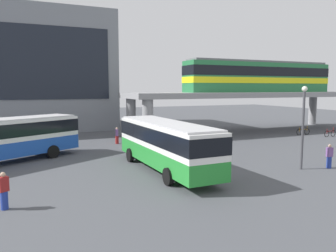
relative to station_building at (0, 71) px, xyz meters
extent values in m
plane|color=#47494F|center=(12.64, -18.80, -7.56)|extent=(120.00, 120.00, 0.00)
cube|color=slate|center=(0.00, 0.03, 0.00)|extent=(27.78, 14.29, 15.12)
cube|color=gray|center=(28.04, -14.47, -2.97)|extent=(30.48, 7.25, 0.60)
cylinder|color=gray|center=(14.00, -17.30, -5.42)|extent=(1.10, 1.10, 4.29)
cylinder|color=gray|center=(14.00, -11.65, -5.42)|extent=(1.10, 1.10, 4.29)
cylinder|color=gray|center=(42.08, -11.65, -5.42)|extent=(1.10, 1.10, 4.29)
cube|color=#26723F|center=(29.91, -14.47, -0.87)|extent=(20.11, 2.90, 3.60)
cube|color=yellow|center=(29.91, -14.47, -1.23)|extent=(20.17, 2.96, 0.70)
cube|color=black|center=(29.91, -14.47, -0.15)|extent=(20.17, 2.96, 1.10)
cube|color=slate|center=(29.91, -14.47, 1.05)|extent=(19.31, 2.61, 0.24)
cube|color=#268C33|center=(11.09, -28.73, -6.51)|extent=(2.84, 11.07, 1.10)
cube|color=white|center=(11.09, -28.73, -5.21)|extent=(2.84, 11.07, 1.50)
cube|color=black|center=(11.09, -28.73, -5.14)|extent=(2.88, 11.11, 0.96)
cube|color=silver|center=(11.09, -28.73, -4.40)|extent=(2.70, 10.52, 0.12)
cylinder|color=black|center=(9.73, -25.25, -7.06)|extent=(0.31, 1.01, 1.00)
cylinder|color=black|center=(12.23, -25.17, -7.06)|extent=(0.31, 1.01, 1.00)
cylinder|color=black|center=(9.94, -31.85, -7.06)|extent=(0.31, 1.01, 1.00)
cylinder|color=black|center=(12.44, -31.77, -7.06)|extent=(0.31, 1.01, 1.00)
cube|color=#1E4CB2|center=(1.33, -22.06, -6.51)|extent=(10.81, 7.57, 1.10)
cube|color=silver|center=(1.33, -22.06, -5.21)|extent=(10.81, 7.57, 1.50)
cube|color=black|center=(1.33, -22.06, -5.14)|extent=(10.87, 7.62, 0.96)
cube|color=silver|center=(1.33, -22.06, -4.40)|extent=(10.27, 7.19, 0.12)
cylinder|color=black|center=(4.62, -21.65, -7.06)|extent=(1.01, 0.73, 1.00)
cylinder|color=black|center=(3.40, -19.47, -7.06)|extent=(1.01, 0.73, 1.00)
torus|color=black|center=(19.84, -19.96, -7.22)|extent=(0.72, 0.29, 0.74)
torus|color=black|center=(18.85, -19.63, -7.22)|extent=(0.72, 0.29, 0.74)
cylinder|color=black|center=(19.34, -19.79, -6.94)|extent=(1.01, 0.38, 0.05)
cylinder|color=black|center=(18.85, -19.63, -6.92)|extent=(0.04, 0.04, 0.55)
cylinder|color=black|center=(19.84, -19.96, -6.87)|extent=(0.04, 0.04, 0.65)
torus|color=black|center=(32.91, -19.56, -7.22)|extent=(0.74, 0.15, 0.74)
torus|color=black|center=(31.86, -19.44, -7.22)|extent=(0.74, 0.15, 0.74)
cylinder|color=orange|center=(32.39, -19.50, -6.94)|extent=(1.05, 0.17, 0.05)
cylinder|color=orange|center=(31.86, -19.44, -6.92)|extent=(0.04, 0.04, 0.55)
cylinder|color=orange|center=(32.91, -19.56, -6.87)|extent=(0.04, 0.04, 0.65)
torus|color=black|center=(34.51, -21.81, -7.22)|extent=(0.74, 0.10, 0.74)
torus|color=black|center=(33.46, -21.87, -7.22)|extent=(0.74, 0.10, 0.74)
cylinder|color=#B21E1E|center=(33.98, -21.84, -6.94)|extent=(1.05, 0.11, 0.05)
cylinder|color=#B21E1E|center=(33.46, -21.87, -6.92)|extent=(0.04, 0.04, 0.55)
cylinder|color=#B21E1E|center=(34.51, -21.81, -6.87)|extent=(0.04, 0.04, 0.65)
cylinder|color=maroon|center=(10.88, -17.09, -7.17)|extent=(0.32, 0.32, 0.78)
cube|color=#724C8C|center=(10.88, -17.09, -6.48)|extent=(0.35, 0.45, 0.62)
sphere|color=tan|center=(10.88, -17.09, -6.06)|extent=(0.21, 0.21, 0.21)
cylinder|color=navy|center=(21.55, -32.48, -7.17)|extent=(0.32, 0.32, 0.79)
cube|color=#724C8C|center=(21.55, -32.48, -6.46)|extent=(0.41, 0.27, 0.63)
sphere|color=tan|center=(21.55, -32.48, -6.04)|extent=(0.21, 0.21, 0.21)
cylinder|color=navy|center=(1.74, -32.35, -7.15)|extent=(0.32, 0.32, 0.83)
cube|color=maroon|center=(1.74, -32.35, -6.40)|extent=(0.48, 0.42, 0.66)
sphere|color=tan|center=(1.74, -32.35, -5.96)|extent=(0.22, 0.22, 0.22)
cylinder|color=#3F3F44|center=(19.59, -31.96, -4.96)|extent=(0.16, 0.16, 5.20)
sphere|color=silver|center=(19.59, -31.96, -2.21)|extent=(0.36, 0.36, 0.36)
camera|label=1|loc=(2.77, -48.43, -2.15)|focal=35.55mm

